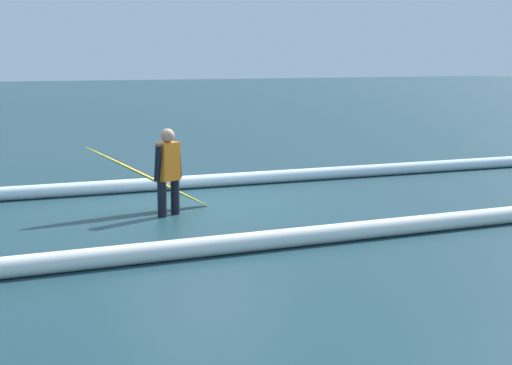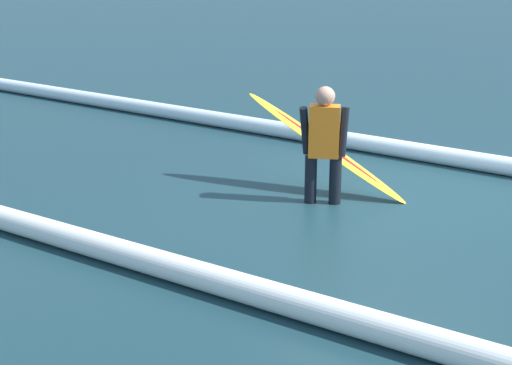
{
  "view_description": "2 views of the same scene",
  "coord_description": "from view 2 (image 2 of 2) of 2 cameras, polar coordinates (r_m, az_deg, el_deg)",
  "views": [
    {
      "loc": [
        4.8,
        11.72,
        2.39
      ],
      "look_at": [
        0.5,
        3.06,
        0.84
      ],
      "focal_mm": 53.81,
      "sensor_mm": 36.0,
      "label": 1
    },
    {
      "loc": [
        -2.87,
        8.2,
        2.89
      ],
      "look_at": [
        0.69,
        2.33,
        0.72
      ],
      "focal_mm": 53.81,
      "sensor_mm": 36.0,
      "label": 2
    }
  ],
  "objects": [
    {
      "name": "ground_plane",
      "position": [
        9.15,
        11.36,
        -1.21
      ],
      "size": [
        157.06,
        157.06,
        0.0
      ],
      "primitive_type": "plane",
      "color": "#1A3941"
    },
    {
      "name": "wave_crest_midground",
      "position": [
        5.92,
        8.98,
        -10.56
      ],
      "size": [
        21.22,
        1.1,
        0.25
      ],
      "primitive_type": "cylinder",
      "rotation": [
        0.0,
        1.57,
        -0.04
      ],
      "color": "white",
      "rests_on": "ground_plane"
    },
    {
      "name": "surfer",
      "position": [
        8.67,
        5.08,
        3.17
      ],
      "size": [
        0.48,
        0.35,
        1.36
      ],
      "rotation": [
        0.0,
        0.0,
        3.56
      ],
      "color": "black",
      "rests_on": "ground_plane"
    },
    {
      "name": "surfboard",
      "position": [
        9.14,
        5.18,
        2.67
      ],
      "size": [
        2.08,
        0.42,
        1.14
      ],
      "color": "yellow",
      "rests_on": "ground_plane"
    },
    {
      "name": "wave_crest_foreground",
      "position": [
        11.16,
        7.29,
        3.05
      ],
      "size": [
        22.25,
        1.7,
        0.24
      ],
      "primitive_type": "cylinder",
      "rotation": [
        0.0,
        1.57,
        -0.07
      ],
      "color": "white",
      "rests_on": "ground_plane"
    }
  ]
}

